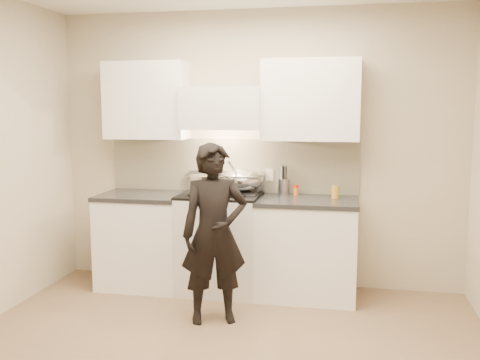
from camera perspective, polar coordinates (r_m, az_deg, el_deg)
name	(u,v)px	position (r m, az deg, el deg)	size (l,w,h in m)	color
ground_plane	(216,359)	(3.97, -2.59, -18.51)	(4.00, 4.00, 0.00)	#7E6048
room_shell	(219,129)	(3.94, -2.26, 5.46)	(4.04, 3.54, 2.70)	#C0B5A3
stove	(220,242)	(5.17, -2.10, -6.61)	(0.76, 0.65, 0.96)	silver
counter_right	(307,248)	(5.06, 7.16, -7.16)	(0.92, 0.67, 0.92)	white
counter_left	(144,239)	(5.41, -10.23, -6.26)	(0.82, 0.67, 0.92)	white
wok	(243,180)	(5.12, 0.31, 0.04)	(0.42, 0.51, 0.33)	silver
stock_pot	(204,185)	(4.96, -3.89, -0.51)	(0.37, 0.33, 0.18)	silver
utensil_crock	(283,185)	(5.21, 4.66, -0.58)	(0.10, 0.10, 0.28)	#9192A1
spice_jar	(296,190)	(5.17, 6.01, -1.06)	(0.04, 0.04, 0.10)	orange
oil_glass	(335,192)	(5.03, 10.14, -1.26)	(0.07, 0.07, 0.12)	#BD8726
person	(214,234)	(4.37, -2.76, -5.73)	(0.54, 0.35, 1.48)	black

